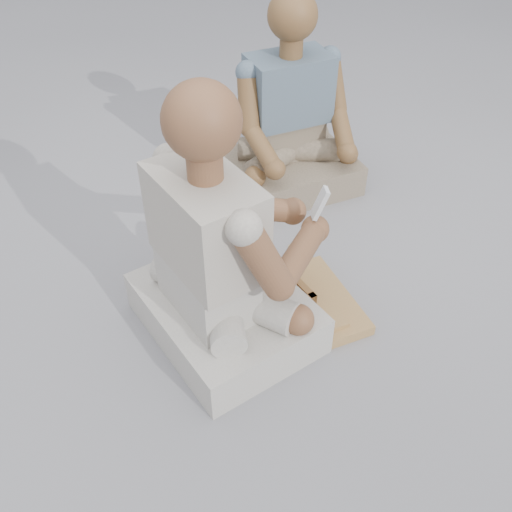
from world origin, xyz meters
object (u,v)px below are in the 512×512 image
object	(u,v)px
carved_panel	(270,316)
companion	(291,128)
craftsman	(221,262)
tool_tray	(243,296)

from	to	relation	value
carved_panel	companion	bearing A→B (deg)	64.37
craftsman	carved_panel	bearing A→B (deg)	68.31
tool_tray	companion	bearing A→B (deg)	57.18
tool_tray	craftsman	distance (m)	0.31
carved_panel	tool_tray	world-z (taller)	tool_tray
carved_panel	craftsman	xyz separation A→B (m)	(-0.18, 0.02, 0.32)
carved_panel	companion	xyz separation A→B (m)	(0.42, 0.88, 0.29)
tool_tray	companion	distance (m)	0.96
carved_panel	craftsman	size ratio (longest dim) A/B	0.67
craftsman	companion	size ratio (longest dim) A/B	1.06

